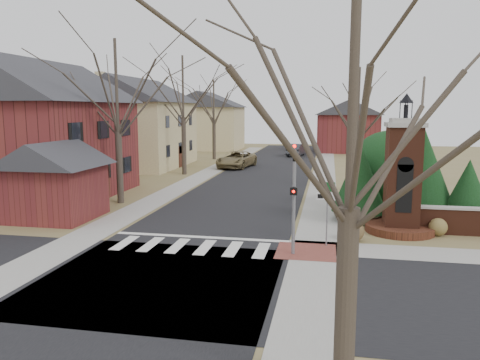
% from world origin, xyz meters
% --- Properties ---
extents(ground, '(120.00, 120.00, 0.00)m').
position_xyz_m(ground, '(0.00, 0.00, 0.00)').
color(ground, olive).
rests_on(ground, ground).
extents(main_street, '(8.00, 70.00, 0.01)m').
position_xyz_m(main_street, '(0.00, 22.00, 0.01)').
color(main_street, black).
rests_on(main_street, ground).
extents(cross_street, '(120.00, 8.00, 0.01)m').
position_xyz_m(cross_street, '(0.00, -3.00, 0.01)').
color(cross_street, black).
rests_on(cross_street, ground).
extents(crosswalk_zone, '(8.00, 2.20, 0.02)m').
position_xyz_m(crosswalk_zone, '(0.00, 0.80, 0.01)').
color(crosswalk_zone, silver).
rests_on(crosswalk_zone, ground).
extents(stop_bar, '(8.00, 0.35, 0.02)m').
position_xyz_m(stop_bar, '(0.00, 2.30, 0.01)').
color(stop_bar, silver).
rests_on(stop_bar, ground).
extents(sidewalk_right_main, '(2.00, 60.00, 0.02)m').
position_xyz_m(sidewalk_right_main, '(5.20, 22.00, 0.01)').
color(sidewalk_right_main, gray).
rests_on(sidewalk_right_main, ground).
extents(sidewalk_left, '(2.00, 60.00, 0.02)m').
position_xyz_m(sidewalk_left, '(-5.20, 22.00, 0.01)').
color(sidewalk_left, gray).
rests_on(sidewalk_left, ground).
extents(curb_apron, '(2.40, 2.40, 0.02)m').
position_xyz_m(curb_apron, '(4.80, 1.00, 0.01)').
color(curb_apron, brown).
rests_on(curb_apron, ground).
extents(traffic_signal_pole, '(0.28, 0.41, 4.50)m').
position_xyz_m(traffic_signal_pole, '(4.30, 0.57, 2.59)').
color(traffic_signal_pole, slate).
rests_on(traffic_signal_pole, ground).
extents(sign_post, '(0.90, 0.07, 2.75)m').
position_xyz_m(sign_post, '(5.59, 1.99, 1.95)').
color(sign_post, slate).
rests_on(sign_post, ground).
extents(brick_gate_monument, '(3.20, 3.20, 6.47)m').
position_xyz_m(brick_gate_monument, '(9.00, 4.99, 2.17)').
color(brick_gate_monument, '#542718').
rests_on(brick_gate_monument, ground).
extents(house_brick_left, '(9.80, 11.80, 9.42)m').
position_xyz_m(house_brick_left, '(-13.01, 9.99, 4.66)').
color(house_brick_left, maroon).
rests_on(house_brick_left, ground).
extents(house_stucco_left, '(9.80, 12.80, 9.28)m').
position_xyz_m(house_stucco_left, '(-13.50, 27.00, 4.59)').
color(house_stucco_left, beige).
rests_on(house_stucco_left, ground).
extents(garage_left, '(4.80, 4.80, 4.29)m').
position_xyz_m(garage_left, '(-8.52, 4.49, 2.24)').
color(garage_left, maroon).
rests_on(garage_left, ground).
extents(house_distant_left, '(10.80, 8.80, 8.53)m').
position_xyz_m(house_distant_left, '(-12.01, 48.00, 4.25)').
color(house_distant_left, beige).
rests_on(house_distant_left, ground).
extents(house_distant_right, '(8.80, 8.80, 7.30)m').
position_xyz_m(house_distant_right, '(7.99, 47.99, 3.65)').
color(house_distant_right, maroon).
rests_on(house_distant_right, ground).
extents(evergreen_near, '(2.80, 2.80, 4.10)m').
position_xyz_m(evergreen_near, '(7.20, 7.00, 2.30)').
color(evergreen_near, '#473D33').
rests_on(evergreen_near, ground).
extents(evergreen_mid, '(3.40, 3.40, 4.70)m').
position_xyz_m(evergreen_mid, '(10.50, 8.20, 2.60)').
color(evergreen_mid, '#473D33').
rests_on(evergreen_mid, ground).
extents(evergreen_far, '(2.40, 2.40, 3.30)m').
position_xyz_m(evergreen_far, '(12.50, 7.20, 1.90)').
color(evergreen_far, '#473D33').
rests_on(evergreen_far, ground).
extents(evergreen_mass, '(4.80, 4.80, 4.80)m').
position_xyz_m(evergreen_mass, '(9.00, 9.50, 2.40)').
color(evergreen_mass, black).
rests_on(evergreen_mass, ground).
extents(bare_tree_0, '(8.05, 8.05, 11.15)m').
position_xyz_m(bare_tree_0, '(-7.00, 9.00, 7.70)').
color(bare_tree_0, '#473D33').
rests_on(bare_tree_0, ground).
extents(bare_tree_1, '(8.40, 8.40, 11.64)m').
position_xyz_m(bare_tree_1, '(-7.00, 22.00, 8.03)').
color(bare_tree_1, '#473D33').
rests_on(bare_tree_1, ground).
extents(bare_tree_2, '(7.35, 7.35, 10.19)m').
position_xyz_m(bare_tree_2, '(-7.50, 35.00, 7.03)').
color(bare_tree_2, '#473D33').
rests_on(bare_tree_2, ground).
extents(bare_tree_3, '(7.00, 7.00, 9.70)m').
position_xyz_m(bare_tree_3, '(7.50, 16.00, 6.69)').
color(bare_tree_3, '#473D33').
rests_on(bare_tree_3, ground).
extents(bare_tree_4, '(6.65, 6.65, 9.21)m').
position_xyz_m(bare_tree_4, '(6.00, -9.00, 6.35)').
color(bare_tree_4, '#473D33').
rests_on(bare_tree_4, ground).
extents(pickup_truck, '(3.57, 6.14, 1.61)m').
position_xyz_m(pickup_truck, '(-3.40, 27.69, 0.80)').
color(pickup_truck, olive).
rests_on(pickup_truck, ground).
extents(distant_car, '(2.26, 4.80, 1.52)m').
position_xyz_m(distant_car, '(1.60, 40.46, 0.76)').
color(distant_car, '#36383E').
rests_on(distant_car, ground).
extents(dry_shrub_left, '(0.87, 0.87, 0.87)m').
position_xyz_m(dry_shrub_left, '(6.80, 3.00, 0.43)').
color(dry_shrub_left, brown).
rests_on(dry_shrub_left, ground).
extents(dry_shrub_right, '(0.83, 0.83, 0.83)m').
position_xyz_m(dry_shrub_right, '(10.61, 4.60, 0.41)').
color(dry_shrub_right, olive).
rests_on(dry_shrub_right, ground).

